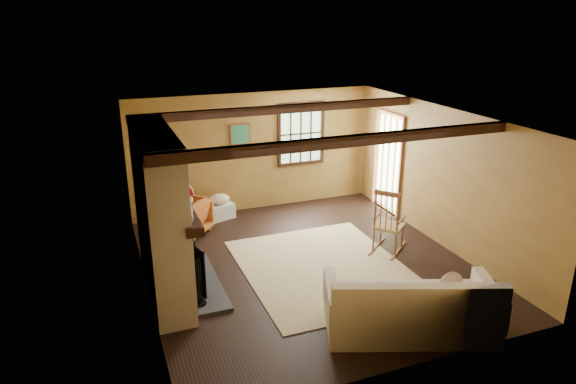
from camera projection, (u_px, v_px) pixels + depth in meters
name	position (u px, v px, depth m)	size (l,w,h in m)	color
ground	(307.00, 265.00, 8.32)	(5.50, 5.50, 0.00)	black
room_envelope	(315.00, 162.00, 8.08)	(5.02, 5.52, 2.44)	olive
fireplace	(162.00, 221.00, 7.20)	(1.02, 2.30, 2.40)	#AE6143
rug	(323.00, 268.00, 8.22)	(2.50, 3.00, 0.01)	#C8B685
rocking_chair	(388.00, 225.00, 8.67)	(0.90, 0.85, 1.13)	tan
sofa	(411.00, 311.00, 6.48)	(2.34, 1.63, 0.87)	silver
firewood_pile	(170.00, 217.00, 9.97)	(0.60, 0.11, 0.22)	#503C22
laundry_basket	(220.00, 211.00, 10.16)	(0.50, 0.38, 0.30)	silver
basket_pillow	(219.00, 199.00, 10.07)	(0.40, 0.32, 0.20)	silver
armchair	(187.00, 217.00, 9.37)	(0.71, 0.73, 0.67)	#BF6026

